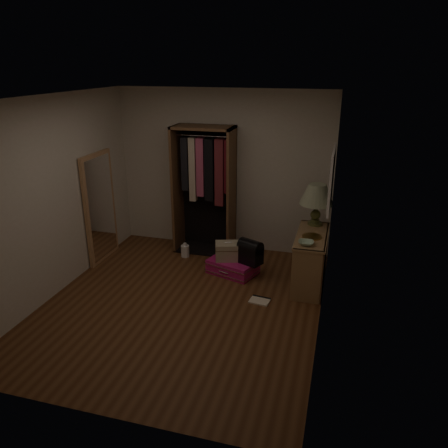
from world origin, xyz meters
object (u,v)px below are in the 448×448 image
at_px(pink_suitcase, 233,266).
at_px(black_bag, 250,251).
at_px(floor_mirror, 100,208).
at_px(open_wardrobe, 206,180).
at_px(train_case, 228,251).
at_px(white_jug, 185,251).
at_px(table_lamp, 317,195).
at_px(console_bookshelf, 310,257).

bearing_deg(pink_suitcase, black_bag, 9.44).
bearing_deg(pink_suitcase, floor_mirror, -160.68).
bearing_deg(open_wardrobe, pink_suitcase, -48.85).
relative_size(floor_mirror, train_case, 3.81).
relative_size(black_bag, white_jug, 1.69).
distance_m(open_wardrobe, black_bag, 1.43).
relative_size(open_wardrobe, table_lamp, 3.40).
xyz_separation_m(pink_suitcase, table_lamp, (1.13, 0.37, 1.09)).
xyz_separation_m(console_bookshelf, train_case, (-1.20, 0.01, -0.05)).
relative_size(open_wardrobe, pink_suitcase, 2.53).
relative_size(open_wardrobe, white_jug, 8.76).
height_order(floor_mirror, pink_suitcase, floor_mirror).
xyz_separation_m(floor_mirror, pink_suitcase, (2.12, 0.05, -0.74)).
distance_m(console_bookshelf, pink_suitcase, 1.16).
height_order(console_bookshelf, train_case, console_bookshelf).
relative_size(console_bookshelf, black_bag, 2.83).
bearing_deg(floor_mirror, pink_suitcase, 1.23).
distance_m(console_bookshelf, open_wardrobe, 2.07).
xyz_separation_m(train_case, black_bag, (0.34, -0.04, 0.06)).
relative_size(pink_suitcase, table_lamp, 1.34).
distance_m(open_wardrobe, pink_suitcase, 1.46).
relative_size(pink_suitcase, white_jug, 3.46).
xyz_separation_m(train_case, table_lamp, (1.20, 0.37, 0.85)).
bearing_deg(floor_mirror, console_bookshelf, 0.73).
height_order(open_wardrobe, train_case, open_wardrobe).
bearing_deg(table_lamp, floor_mirror, -172.73).
bearing_deg(white_jug, floor_mirror, -162.28).
bearing_deg(open_wardrobe, black_bag, -40.42).
height_order(console_bookshelf, open_wardrobe, open_wardrobe).
xyz_separation_m(floor_mirror, white_jug, (1.23, 0.39, -0.75)).
xyz_separation_m(open_wardrobe, floor_mirror, (-1.48, -0.77, -0.35)).
height_order(console_bookshelf, floor_mirror, floor_mirror).
xyz_separation_m(pink_suitcase, black_bag, (0.27, -0.04, 0.29)).
bearing_deg(black_bag, table_lamp, 50.07).
bearing_deg(black_bag, floor_mirror, -155.20).
xyz_separation_m(pink_suitcase, train_case, (-0.07, 0.00, 0.24)).
height_order(train_case, table_lamp, table_lamp).
bearing_deg(floor_mirror, black_bag, 0.12).
distance_m(open_wardrobe, white_jug, 1.19).
bearing_deg(console_bookshelf, black_bag, -177.58).
relative_size(floor_mirror, table_lamp, 2.82).
xyz_separation_m(open_wardrobe, table_lamp, (1.76, -0.36, -0.01)).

